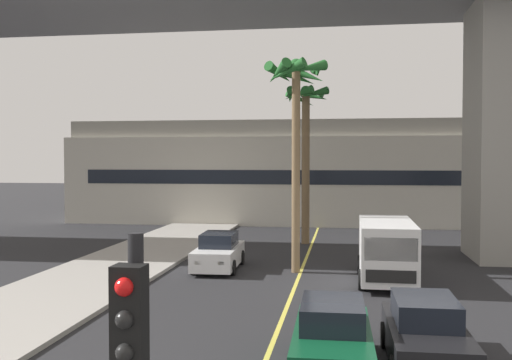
# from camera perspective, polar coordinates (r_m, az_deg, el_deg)

# --- Properties ---
(lane_stripe_center) EXTENTS (0.14, 56.00, 0.01)m
(lane_stripe_center) POSITION_cam_1_polar(r_m,az_deg,el_deg) (22.66, 3.86, -10.06)
(lane_stripe_center) COLOR #DBCC4C
(lane_stripe_center) RESTS_ON ground
(pier_building_backdrop) EXTENTS (37.28, 8.04, 7.53)m
(pier_building_backdrop) POSITION_cam_1_polar(r_m,az_deg,el_deg) (44.72, 6.29, 0.69)
(pier_building_backdrop) COLOR beige
(pier_building_backdrop) RESTS_ON ground
(car_queue_front) EXTENTS (1.94, 4.15, 1.56)m
(car_queue_front) POSITION_cam_1_polar(r_m,az_deg,el_deg) (25.62, -3.64, -7.02)
(car_queue_front) COLOR white
(car_queue_front) RESTS_ON ground
(car_queue_second) EXTENTS (1.89, 4.13, 1.56)m
(car_queue_second) POSITION_cam_1_polar(r_m,az_deg,el_deg) (13.75, 7.41, -15.05)
(car_queue_second) COLOR #0C4728
(car_queue_second) RESTS_ON ground
(car_queue_third) EXTENTS (1.87, 4.12, 1.56)m
(car_queue_third) POSITION_cam_1_polar(r_m,az_deg,el_deg) (14.51, 16.09, -14.20)
(car_queue_third) COLOR black
(car_queue_third) RESTS_ON ground
(delivery_van) EXTENTS (2.19, 5.27, 2.36)m
(delivery_van) POSITION_cam_1_polar(r_m,az_deg,el_deg) (23.39, 12.50, -6.53)
(delivery_van) COLOR white
(delivery_van) RESTS_ON ground
(palm_tree_near_median) EXTENTS (2.61, 2.80, 8.83)m
(palm_tree_near_median) POSITION_cam_1_polar(r_m,az_deg,el_deg) (33.07, 4.87, 5.17)
(palm_tree_near_median) COLOR brown
(palm_tree_near_median) RESTS_ON ground
(palm_tree_mid_median) EXTENTS (2.71, 2.73, 8.91)m
(palm_tree_mid_median) POSITION_cam_1_polar(r_m,az_deg,el_deg) (24.73, 3.90, 7.54)
(palm_tree_mid_median) COLOR brown
(palm_tree_mid_median) RESTS_ON ground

